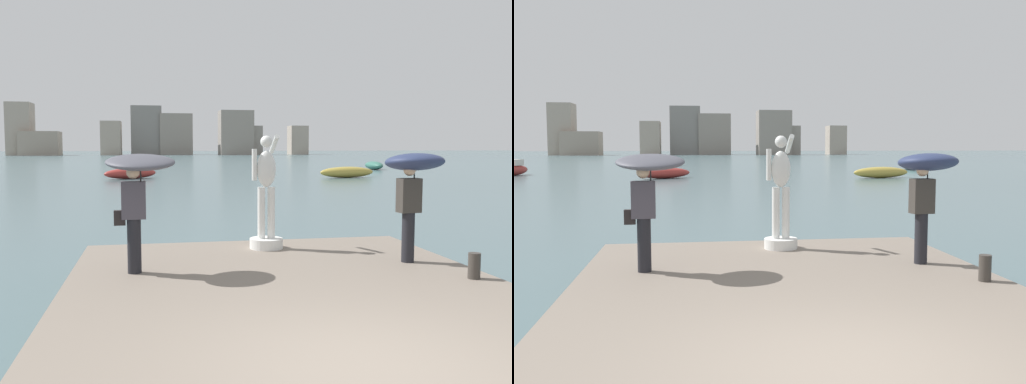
{
  "view_description": "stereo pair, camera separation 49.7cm",
  "coord_description": "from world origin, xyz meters",
  "views": [
    {
      "loc": [
        -1.97,
        -4.64,
        2.45
      ],
      "look_at": [
        0.0,
        5.82,
        1.55
      ],
      "focal_mm": 38.73,
      "sensor_mm": 36.0,
      "label": 1
    },
    {
      "loc": [
        -1.48,
        -4.72,
        2.45
      ],
      "look_at": [
        0.0,
        5.82,
        1.55
      ],
      "focal_mm": 38.73,
      "sensor_mm": 36.0,
      "label": 2
    }
  ],
  "objects": [
    {
      "name": "mooring_bollard",
      "position": [
        2.89,
        2.96,
        0.6
      ],
      "size": [
        0.18,
        0.18,
        0.4
      ],
      "primitive_type": "cylinder",
      "color": "#38332D",
      "rests_on": "pier"
    },
    {
      "name": "statue_white_figure",
      "position": [
        0.24,
        6.03,
        1.29
      ],
      "size": [
        0.66,
        0.89,
        2.28
      ],
      "color": "white",
      "rests_on": "pier"
    },
    {
      "name": "onlooker_left",
      "position": [
        -2.19,
        4.35,
        1.92
      ],
      "size": [
        1.15,
        1.17,
        1.96
      ],
      "color": "black",
      "rests_on": "pier"
    },
    {
      "name": "distant_skyline",
      "position": [
        -2.19,
        140.04,
        5.16
      ],
      "size": [
        75.68,
        10.49,
        12.93
      ],
      "color": "#A89989",
      "rests_on": "ground"
    },
    {
      "name": "boat_mid",
      "position": [
        20.25,
        48.43,
        0.41
      ],
      "size": [
        1.81,
        4.31,
        0.82
      ],
      "color": "#336B5B",
      "rests_on": "ground"
    },
    {
      "name": "ground_plane",
      "position": [
        0.0,
        40.0,
        0.0
      ],
      "size": [
        400.0,
        400.0,
        0.0
      ],
      "primitive_type": "plane",
      "color": "#4C666B"
    },
    {
      "name": "boat_near",
      "position": [
        -3.56,
        36.81,
        0.4
      ],
      "size": [
        4.21,
        3.15,
        0.79
      ],
      "color": "#9E2D28",
      "rests_on": "ground"
    },
    {
      "name": "pier",
      "position": [
        0.0,
        1.99,
        0.2
      ],
      "size": [
        6.6,
        9.98,
        0.4
      ],
      "primitive_type": "cube",
      "color": "slate",
      "rests_on": "ground"
    },
    {
      "name": "boat_leftward",
      "position": [
        12.57,
        35.26,
        0.41
      ],
      "size": [
        4.58,
        1.69,
        0.83
      ],
      "color": "#B2993D",
      "rests_on": "ground"
    },
    {
      "name": "onlooker_right",
      "position": [
        2.52,
        4.33,
        1.95
      ],
      "size": [
        1.12,
        1.14,
        1.95
      ],
      "color": "black",
      "rests_on": "pier"
    }
  ]
}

